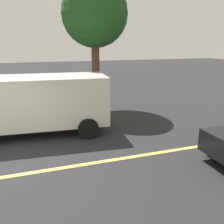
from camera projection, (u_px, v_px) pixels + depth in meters
name	position (u px, v px, depth m)	size (l,w,h in m)	color
ground_plane	(0.00, 178.00, 6.28)	(80.00, 80.00, 0.00)	#262628
lane_marking_centre	(109.00, 161.00, 7.20)	(28.00, 0.16, 0.01)	#E0D14C
white_van	(37.00, 101.00, 9.09)	(5.35, 2.61, 2.20)	silver
tree_left_verge	(95.00, 15.00, 11.74)	(3.26, 3.26, 6.40)	#513823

